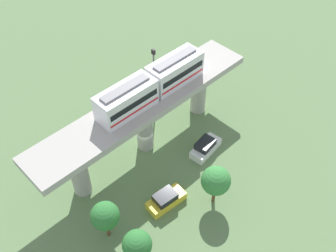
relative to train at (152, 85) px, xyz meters
The scene contains 9 objects.
ground_plane 8.89m from the train, 90.00° to the left, with size 120.00×120.00×0.00m, color #5B7A4C.
viaduct 3.54m from the train, 90.00° to the left, with size 5.20×28.00×7.26m.
train is the anchor object (origin of this frame).
parked_car_white 10.27m from the train, 150.13° to the right, with size 2.34×4.40×1.76m.
parked_car_yellow 12.19m from the train, 145.40° to the left, with size 2.19×4.35×1.76m.
tree_near_viaduct 16.39m from the train, 132.08° to the left, with size 2.73×2.73×4.63m.
tree_mid_lot 12.03m from the train, behind, with size 3.05×3.05×5.09m.
tree_far_corner 14.30m from the train, 117.65° to the left, with size 2.79×2.79×4.85m.
signal_post 5.88m from the train, 45.29° to the right, with size 0.44×0.28×9.86m.
Camera 1 is at (-24.37, 19.95, 35.90)m, focal length 42.48 mm.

